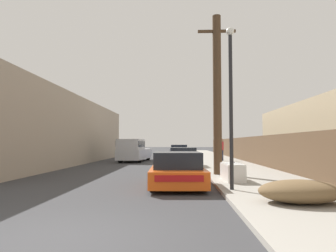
% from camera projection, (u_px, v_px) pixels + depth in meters
% --- Properties ---
extents(ground_plane, '(220.00, 220.00, 0.00)m').
position_uv_depth(ground_plane, '(58.00, 244.00, 4.68)').
color(ground_plane, '#38383A').
extents(sidewalk_curb, '(4.20, 63.00, 0.12)m').
position_uv_depth(sidewalk_curb, '(215.00, 159.00, 27.93)').
color(sidewalk_curb, '#9E998E').
rests_on(sidewalk_curb, ground).
extents(discarded_fridge, '(0.74, 1.66, 0.69)m').
position_uv_depth(discarded_fridge, '(232.00, 172.00, 11.61)').
color(discarded_fridge, silver).
rests_on(discarded_fridge, sidewalk_curb).
extents(parked_sports_car_red, '(2.04, 4.30, 1.26)m').
position_uv_depth(parked_sports_car_red, '(177.00, 171.00, 10.93)').
color(parked_sports_car_red, '#E05114').
rests_on(parked_sports_car_red, ground).
extents(car_parked_mid, '(2.07, 4.25, 1.28)m').
position_uv_depth(car_parked_mid, '(182.00, 158.00, 19.65)').
color(car_parked_mid, silver).
rests_on(car_parked_mid, ground).
extents(car_parked_far, '(1.82, 4.43, 1.39)m').
position_uv_depth(car_parked_far, '(179.00, 152.00, 30.29)').
color(car_parked_far, '#2D478C').
rests_on(car_parked_far, ground).
extents(pickup_truck, '(2.38, 5.86, 1.89)m').
position_uv_depth(pickup_truck, '(134.00, 150.00, 25.27)').
color(pickup_truck, silver).
rests_on(pickup_truck, ground).
extents(utility_pole, '(1.80, 0.40, 7.56)m').
position_uv_depth(utility_pole, '(217.00, 93.00, 14.15)').
color(utility_pole, '#4C3826').
rests_on(utility_pole, sidewalk_curb).
extents(street_lamp, '(0.26, 0.26, 5.19)m').
position_uv_depth(street_lamp, '(231.00, 95.00, 9.54)').
color(street_lamp, '#232326').
rests_on(street_lamp, sidewalk_curb).
extents(brush_pile, '(2.03, 1.36, 0.56)m').
position_uv_depth(brush_pile, '(300.00, 191.00, 7.30)').
color(brush_pile, brown).
rests_on(brush_pile, sidewalk_curb).
extents(wooden_fence, '(0.08, 43.18, 1.92)m').
position_uv_depth(wooden_fence, '(243.00, 149.00, 24.97)').
color(wooden_fence, brown).
rests_on(wooden_fence, sidewalk_curb).
extents(building_left_block, '(7.00, 24.63, 4.93)m').
position_uv_depth(building_left_block, '(41.00, 131.00, 22.89)').
color(building_left_block, tan).
rests_on(building_left_block, ground).
extents(pedestrian, '(0.34, 0.34, 1.83)m').
position_uv_depth(pedestrian, '(222.00, 149.00, 24.61)').
color(pedestrian, '#282D42').
rests_on(pedestrian, sidewalk_curb).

